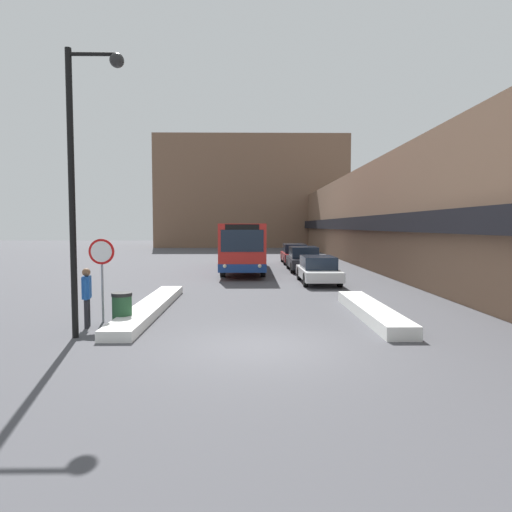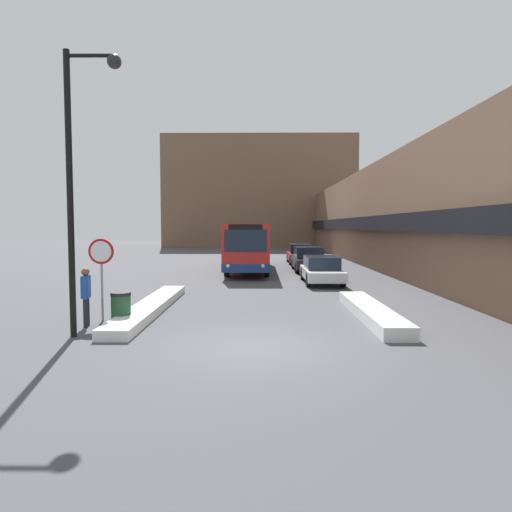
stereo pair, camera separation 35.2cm
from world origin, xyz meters
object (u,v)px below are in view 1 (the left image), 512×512
at_px(pedestrian, 87,292).
at_px(parked_car_front, 318,269).
at_px(street_lamp, 81,164).
at_px(parked_car_middle, 303,259).
at_px(trash_bin, 122,309).
at_px(stop_sign, 102,262).
at_px(city_bus, 244,245).
at_px(parked_car_back, 295,254).

bearing_deg(pedestrian, parked_car_front, 129.85).
bearing_deg(street_lamp, parked_car_middle, 66.32).
bearing_deg(street_lamp, trash_bin, 70.09).
bearing_deg(stop_sign, trash_bin, -31.72).
distance_m(parked_car_front, parked_car_middle, 6.36).
bearing_deg(stop_sign, parked_car_front, 49.75).
height_order(parked_car_front, trash_bin, parked_car_front).
bearing_deg(pedestrian, city_bus, 154.31).
relative_size(city_bus, parked_car_middle, 2.43).
distance_m(city_bus, parked_car_back, 7.00).
relative_size(parked_car_front, trash_bin, 4.87).
height_order(parked_car_middle, stop_sign, stop_sign).
height_order(city_bus, parked_car_middle, city_bus).
bearing_deg(trash_bin, city_bus, 78.36).
height_order(street_lamp, pedestrian, street_lamp).
xyz_separation_m(street_lamp, pedestrian, (-0.37, 1.19, -3.42)).
xyz_separation_m(parked_car_back, street_lamp, (-7.69, -23.35, 3.70)).
xyz_separation_m(city_bus, parked_car_front, (3.84, -6.39, -0.96)).
bearing_deg(city_bus, parked_car_middle, -0.49).
bearing_deg(parked_car_front, trash_bin, -126.41).
bearing_deg(parked_car_back, pedestrian, -109.99).
relative_size(parked_car_middle, pedestrian, 2.83).
xyz_separation_m(stop_sign, street_lamp, (0.16, -1.91, 2.62)).
xyz_separation_m(parked_car_middle, parked_car_back, (0.00, 5.81, -0.03)).
bearing_deg(trash_bin, pedestrian, -162.48).
xyz_separation_m(parked_car_back, pedestrian, (-8.06, -22.16, 0.27)).
distance_m(street_lamp, pedestrian, 3.64).
height_order(parked_car_middle, pedestrian, pedestrian).
distance_m(stop_sign, pedestrian, 1.10).
xyz_separation_m(parked_car_back, trash_bin, (-7.16, -21.87, -0.26)).
bearing_deg(city_bus, stop_sign, -104.36).
height_order(parked_car_front, pedestrian, pedestrian).
bearing_deg(parked_car_middle, trash_bin, -114.01).
bearing_deg(city_bus, trash_bin, -101.64).
distance_m(pedestrian, trash_bin, 1.09).
height_order(parked_car_middle, street_lamp, street_lamp).
xyz_separation_m(parked_car_front, pedestrian, (-8.06, -9.99, 0.32)).
xyz_separation_m(parked_car_back, stop_sign, (-7.85, -21.44, 1.08)).
distance_m(parked_car_middle, pedestrian, 18.23).
bearing_deg(parked_car_back, parked_car_middle, -90.00).
relative_size(parked_car_middle, street_lamp, 0.65).
height_order(parked_car_front, street_lamp, street_lamp).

